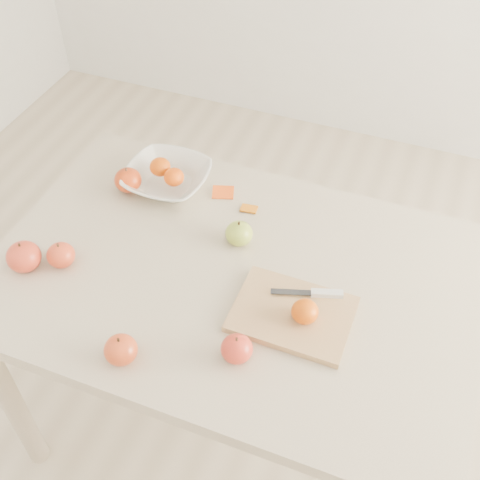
% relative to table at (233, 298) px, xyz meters
% --- Properties ---
extents(ground, '(3.50, 3.50, 0.00)m').
position_rel_table_xyz_m(ground, '(0.00, 0.00, -0.65)').
color(ground, '#C6B293').
rests_on(ground, ground).
extents(table, '(1.20, 0.80, 0.75)m').
position_rel_table_xyz_m(table, '(0.00, 0.00, 0.00)').
color(table, beige).
rests_on(table, ground).
extents(cutting_board, '(0.27, 0.20, 0.02)m').
position_rel_table_xyz_m(cutting_board, '(0.18, -0.07, 0.11)').
color(cutting_board, tan).
rests_on(cutting_board, table).
extents(board_tangerine, '(0.06, 0.06, 0.05)m').
position_rel_table_xyz_m(board_tangerine, '(0.21, -0.08, 0.14)').
color(board_tangerine, '#C94807').
rests_on(board_tangerine, cutting_board).
extents(fruit_bowl, '(0.23, 0.23, 0.06)m').
position_rel_table_xyz_m(fruit_bowl, '(-0.29, 0.24, 0.13)').
color(fruit_bowl, silver).
rests_on(fruit_bowl, table).
extents(bowl_tangerine_near, '(0.06, 0.06, 0.05)m').
position_rel_table_xyz_m(bowl_tangerine_near, '(-0.32, 0.25, 0.15)').
color(bowl_tangerine_near, '#CE6107').
rests_on(bowl_tangerine_near, fruit_bowl).
extents(bowl_tangerine_far, '(0.06, 0.06, 0.05)m').
position_rel_table_xyz_m(bowl_tangerine_far, '(-0.26, 0.22, 0.15)').
color(bowl_tangerine_far, '#DD4B07').
rests_on(bowl_tangerine_far, fruit_bowl).
extents(orange_peel_a, '(0.07, 0.06, 0.01)m').
position_rel_table_xyz_m(orange_peel_a, '(-0.13, 0.26, 0.10)').
color(orange_peel_a, '#ED5010').
rests_on(orange_peel_a, table).
extents(orange_peel_b, '(0.05, 0.04, 0.01)m').
position_rel_table_xyz_m(orange_peel_b, '(-0.04, 0.23, 0.10)').
color(orange_peel_b, '#C4660D').
rests_on(orange_peel_b, table).
extents(paring_knife, '(0.17, 0.07, 0.01)m').
position_rel_table_xyz_m(paring_knife, '(0.22, -0.00, 0.12)').
color(paring_knife, silver).
rests_on(paring_knife, cutting_board).
extents(apple_green, '(0.07, 0.07, 0.06)m').
position_rel_table_xyz_m(apple_green, '(-0.02, 0.11, 0.13)').
color(apple_green, olive).
rests_on(apple_green, table).
extents(apple_red_a, '(0.08, 0.08, 0.07)m').
position_rel_table_xyz_m(apple_red_a, '(-0.39, 0.19, 0.13)').
color(apple_red_a, '#991406').
rests_on(apple_red_a, table).
extents(apple_red_c, '(0.07, 0.07, 0.07)m').
position_rel_table_xyz_m(apple_red_c, '(-0.13, -0.32, 0.13)').
color(apple_red_c, maroon).
rests_on(apple_red_c, table).
extents(apple_red_e, '(0.07, 0.07, 0.06)m').
position_rel_table_xyz_m(apple_red_e, '(0.10, -0.22, 0.13)').
color(apple_red_e, maroon).
rests_on(apple_red_e, table).
extents(apple_red_b, '(0.07, 0.07, 0.06)m').
position_rel_table_xyz_m(apple_red_b, '(-0.41, -0.12, 0.13)').
color(apple_red_b, '#A7160F').
rests_on(apple_red_b, table).
extents(apple_red_d, '(0.08, 0.08, 0.08)m').
position_rel_table_xyz_m(apple_red_d, '(-0.48, -0.17, 0.14)').
color(apple_red_d, '#A51722').
rests_on(apple_red_d, table).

